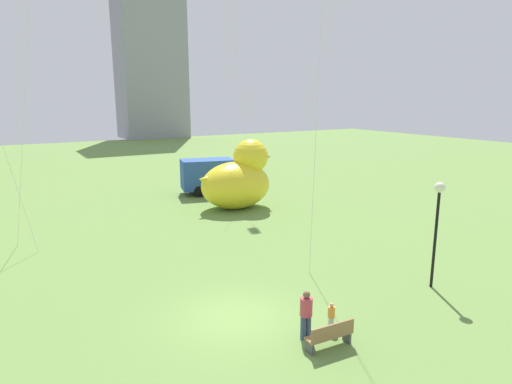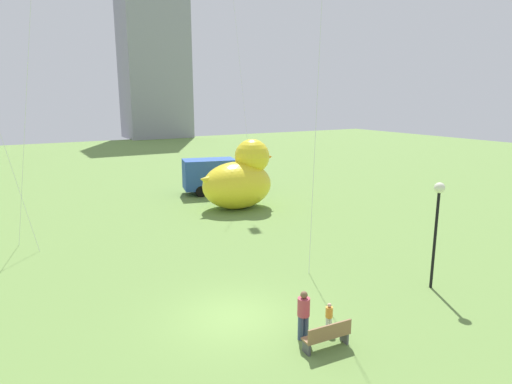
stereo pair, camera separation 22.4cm
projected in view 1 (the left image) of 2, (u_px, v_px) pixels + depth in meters
name	position (u px, v px, depth m)	size (l,w,h in m)	color
ground_plane	(236.00, 317.00, 15.93)	(140.00, 140.00, 0.00)	olive
park_bench	(330.00, 335.00, 13.86)	(1.64, 0.55, 0.90)	olive
person_adult	(306.00, 312.00, 14.37)	(0.41, 0.41, 1.68)	#38476B
person_child	(331.00, 315.00, 14.94)	(0.25, 0.25, 1.01)	silver
giant_inflatable_duck	(238.00, 179.00, 31.21)	(5.91, 3.79, 4.90)	yellow
lamppost	(438.00, 210.00, 17.79)	(0.43, 0.43, 4.49)	black
box_truck	(215.00, 176.00, 36.10)	(6.12, 3.58, 2.85)	#264CA5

